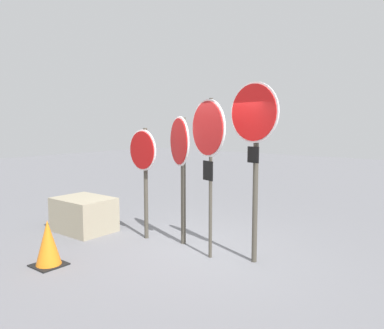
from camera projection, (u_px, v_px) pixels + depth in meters
ground_plane at (191, 251)px, 6.40m from camera, size 40.00×40.00×0.00m
stop_sign_0 at (143, 161)px, 6.96m from camera, size 0.76×0.18×2.10m
stop_sign_1 at (181, 155)px, 6.64m from camera, size 0.77×0.46×2.30m
stop_sign_2 at (208, 139)px, 5.88m from camera, size 0.85×0.36×2.58m
stop_sign_3 at (254, 135)px, 5.68m from camera, size 0.90×0.22×2.80m
traffic_cone_0 at (48, 243)px, 5.73m from camera, size 0.46×0.46×0.72m
storage_crate at (84, 214)px, 7.58m from camera, size 1.15×0.88×0.69m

